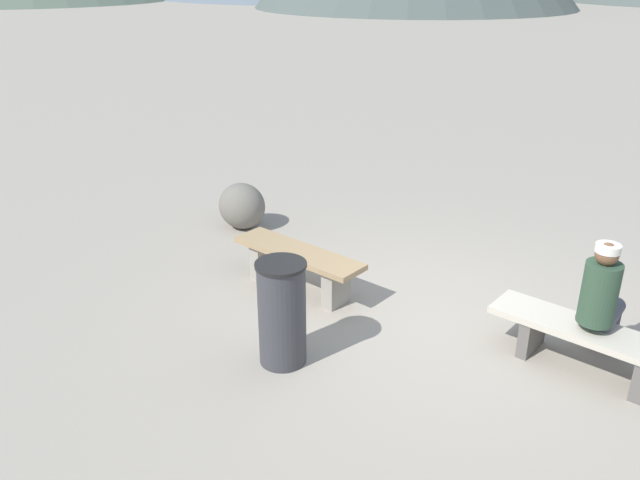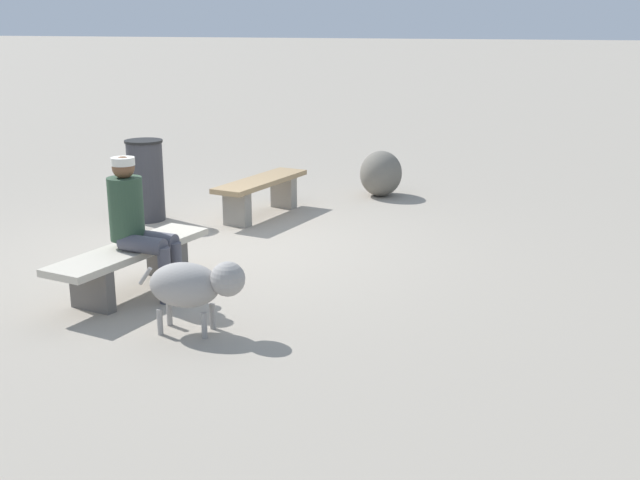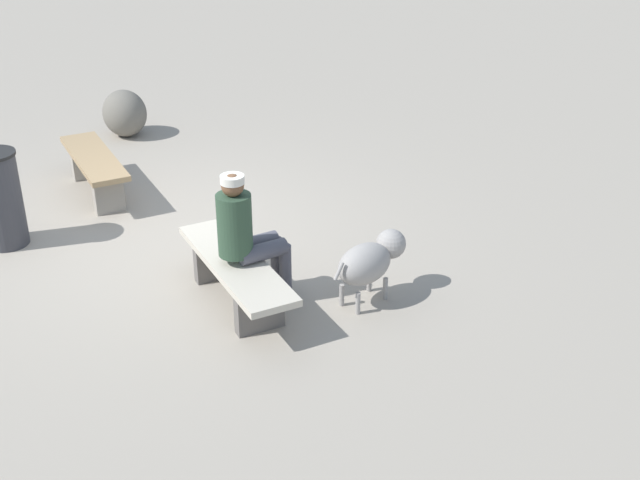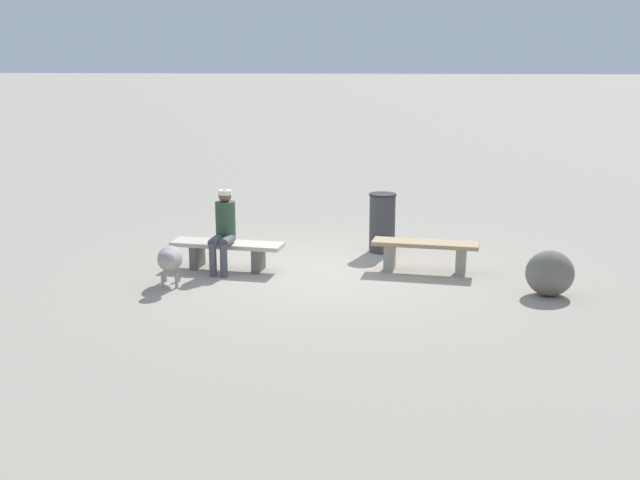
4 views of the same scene
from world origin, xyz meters
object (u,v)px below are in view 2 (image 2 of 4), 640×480
at_px(bench_left, 261,190).
at_px(bench_right, 131,259).
at_px(dog, 194,284).
at_px(trash_bin, 146,180).
at_px(seated_person, 136,220).
at_px(boulder, 381,174).

distance_m(bench_left, bench_right, 2.99).
relative_size(dog, trash_bin, 0.87).
xyz_separation_m(bench_left, dog, (3.63, 1.03, 0.07)).
relative_size(bench_left, seated_person, 1.32).
relative_size(bench_left, bench_right, 0.93).
xyz_separation_m(bench_left, trash_bin, (0.65, -1.23, 0.17)).
bearing_deg(bench_left, trash_bin, -53.54).
relative_size(bench_left, boulder, 2.49).
bearing_deg(bench_left, seated_person, 11.61).
height_order(trash_bin, boulder, trash_bin).
bearing_deg(dog, trash_bin, 118.54).
bearing_deg(boulder, dog, -0.67).
relative_size(trash_bin, boulder, 1.50).
bearing_deg(seated_person, boulder, 173.96).
bearing_deg(seated_person, bench_left, -171.73).
height_order(dog, boulder, boulder).
bearing_deg(dog, boulder, 80.81).
distance_m(seated_person, boulder, 4.75).
distance_m(bench_right, boulder, 4.73).
height_order(seated_person, trash_bin, seated_person).
xyz_separation_m(seated_person, dog, (0.61, 0.88, -0.29)).
bearing_deg(boulder, bench_right, -12.65).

